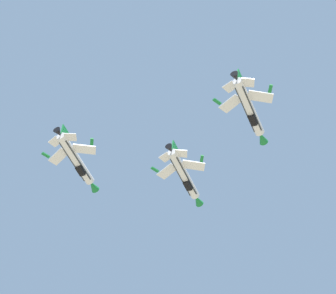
% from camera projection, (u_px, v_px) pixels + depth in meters
% --- Properties ---
extents(fighter_jet_lead, '(11.40, 14.26, 4.38)m').
position_uv_depth(fighter_jet_lead, '(184.00, 175.00, 146.09)').
color(fighter_jet_lead, silver).
extents(fighter_jet_left_wing, '(11.41, 14.26, 4.37)m').
position_uv_depth(fighter_jet_left_wing, '(76.00, 160.00, 142.88)').
color(fighter_jet_left_wing, silver).
extents(fighter_jet_right_wing, '(11.40, 14.26, 4.39)m').
position_uv_depth(fighter_jet_right_wing, '(249.00, 109.00, 132.43)').
color(fighter_jet_right_wing, silver).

